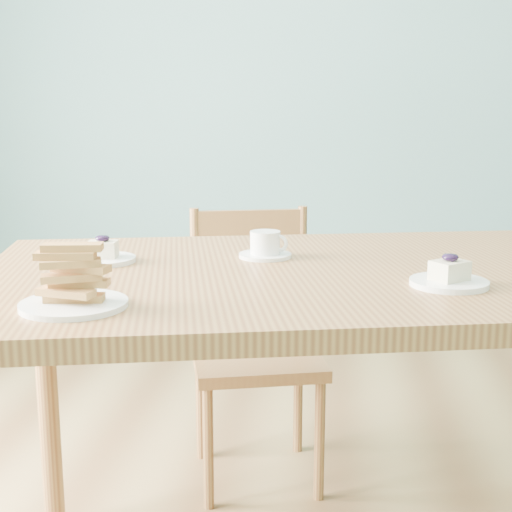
# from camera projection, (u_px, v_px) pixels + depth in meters

# --- Properties ---
(dining_table) EXTENTS (1.66, 1.17, 0.81)m
(dining_table) POSITION_uv_depth(u_px,v_px,m) (331.00, 304.00, 1.56)
(dining_table) COLOR olive
(dining_table) RESTS_ON ground
(dining_chair) EXTENTS (0.47, 0.45, 0.84)m
(dining_chair) POSITION_uv_depth(u_px,v_px,m) (255.00, 344.00, 2.22)
(dining_chair) COLOR olive
(dining_chair) RESTS_ON ground
(cheesecake_plate_near) EXTENTS (0.15, 0.15, 0.06)m
(cheesecake_plate_near) POSITION_uv_depth(u_px,v_px,m) (449.00, 278.00, 1.39)
(cheesecake_plate_near) COLOR white
(cheesecake_plate_near) RESTS_ON dining_table
(cheesecake_plate_far) EXTENTS (0.15, 0.15, 0.06)m
(cheesecake_plate_far) POSITION_uv_depth(u_px,v_px,m) (103.00, 255.00, 1.61)
(cheesecake_plate_far) COLOR white
(cheesecake_plate_far) RESTS_ON dining_table
(coffee_cup) EXTENTS (0.12, 0.12, 0.06)m
(coffee_cup) POSITION_uv_depth(u_px,v_px,m) (266.00, 246.00, 1.66)
(coffee_cup) COLOR white
(coffee_cup) RESTS_ON dining_table
(biscotti_plate) EXTENTS (0.19, 0.19, 0.11)m
(biscotti_plate) POSITION_uv_depth(u_px,v_px,m) (73.00, 286.00, 1.23)
(biscotti_plate) COLOR white
(biscotti_plate) RESTS_ON dining_table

